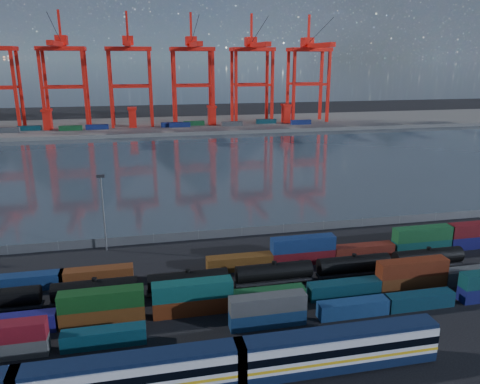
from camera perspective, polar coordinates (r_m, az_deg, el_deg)
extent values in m
plane|color=black|center=(83.52, 4.45, -12.23)|extent=(700.00, 700.00, 0.00)
plane|color=#313D47|center=(181.04, -5.03, 3.36)|extent=(700.00, 700.00, 0.00)
cube|color=#514F4C|center=(283.81, -7.77, 8.07)|extent=(700.00, 70.00, 2.00)
cone|color=#1E2630|center=(1788.64, 8.76, 20.66)|extent=(960.00, 960.00, 380.00)
cone|color=#1E2630|center=(1935.58, 18.98, 18.46)|extent=(840.00, 840.00, 300.00)
cube|color=silver|center=(60.95, -12.92, -21.00)|extent=(27.22, 3.27, 4.14)
cube|color=#0E1933|center=(59.59, -13.06, -19.20)|extent=(27.22, 2.94, 0.54)
cube|color=gold|center=(61.47, -12.86, -21.65)|extent=(27.24, 3.36, 0.39)
cube|color=black|center=(60.69, -12.94, -20.67)|extent=(27.24, 3.36, 1.09)
cube|color=black|center=(62.99, -3.35, -22.35)|extent=(3.27, 2.18, 0.76)
cube|color=silver|center=(65.30, 11.81, -18.14)|extent=(27.22, 3.27, 4.14)
cube|color=#0E1933|center=(66.53, 11.69, -19.70)|extent=(27.22, 3.33, 1.31)
cube|color=#0E1933|center=(64.03, 11.93, -16.40)|extent=(27.22, 2.94, 0.54)
cube|color=gold|center=(65.78, 11.76, -18.77)|extent=(27.24, 3.36, 0.39)
cube|color=black|center=(65.06, 11.83, -17.82)|extent=(27.24, 3.36, 1.09)
cube|color=black|center=(64.15, 3.25, -21.54)|extent=(3.27, 2.18, 0.76)
cube|color=black|center=(70.80, 19.13, -18.48)|extent=(3.27, 2.18, 0.76)
cube|color=#484D4E|center=(74.61, -26.90, -16.69)|extent=(11.79, 2.40, 2.55)
cube|color=maroon|center=(73.34, -27.16, -14.99)|extent=(11.79, 2.40, 2.55)
cube|color=#0D3748|center=(72.21, -16.24, -16.62)|extent=(11.79, 2.40, 2.55)
cube|color=navy|center=(73.99, 3.37, -15.08)|extent=(11.79, 2.40, 2.55)
cube|color=#44474A|center=(72.71, 3.41, -13.36)|extent=(11.79, 2.40, 2.55)
cube|color=navy|center=(78.56, 13.69, -13.56)|extent=(11.79, 2.40, 2.55)
cube|color=#0C2D3F|center=(83.87, 20.97, -12.22)|extent=(11.79, 2.40, 2.55)
cube|color=navy|center=(79.70, -26.12, -14.32)|extent=(12.75, 2.59, 2.76)
cube|color=#5D3112|center=(77.40, -16.38, -14.17)|extent=(12.75, 2.59, 2.76)
cube|color=#114217|center=(76.08, -16.54, -12.36)|extent=(12.75, 2.59, 2.76)
cube|color=#61260E|center=(77.37, -5.76, -13.56)|extent=(12.75, 2.59, 2.76)
cube|color=#0E4946|center=(76.04, -5.82, -11.75)|extent=(12.75, 2.59, 2.76)
cube|color=#124621|center=(79.39, 3.32, -12.67)|extent=(12.75, 2.59, 2.76)
cube|color=#0B303E|center=(83.75, 12.59, -11.45)|extent=(12.75, 2.59, 2.76)
cube|color=#582B11|center=(89.48, 20.11, -10.23)|extent=(12.75, 2.59, 2.76)
cube|color=#5D1F0E|center=(88.34, 20.28, -8.61)|extent=(12.75, 2.59, 2.76)
cube|color=#3E4243|center=(96.65, 26.67, -9.01)|extent=(12.75, 2.59, 2.76)
cube|color=navy|center=(92.29, -24.70, -9.92)|extent=(12.87, 2.62, 2.79)
cube|color=#643014|center=(90.25, -17.02, -9.69)|extent=(12.87, 2.62, 2.79)
cube|color=#5C3612|center=(91.48, -0.05, -8.58)|extent=(12.87, 2.62, 2.79)
cube|color=#600E15|center=(94.79, 7.64, -7.82)|extent=(12.87, 2.62, 2.79)
cube|color=navy|center=(93.70, 7.70, -6.26)|extent=(12.87, 2.62, 2.79)
cube|color=maroon|center=(99.73, 14.77, -6.99)|extent=(12.87, 2.62, 2.79)
cube|color=#0C403E|center=(106.24, 21.27, -6.13)|extent=(12.87, 2.62, 2.79)
cube|color=#155025|center=(105.28, 21.43, -4.73)|extent=(12.87, 2.62, 2.79)
cube|color=#111155|center=(113.49, 26.64, -5.37)|extent=(12.87, 2.62, 2.79)
cube|color=maroon|center=(112.58, 26.81, -4.04)|extent=(12.87, 2.62, 2.79)
cube|color=black|center=(85.88, -24.42, -12.66)|extent=(2.66, 1.92, 0.64)
cylinder|color=black|center=(83.13, -17.25, -11.20)|extent=(13.85, 3.09, 3.09)
cylinder|color=black|center=(82.39, -17.34, -10.14)|extent=(0.85, 0.85, 0.53)
cube|color=black|center=(83.91, -17.15, -12.24)|extent=(14.38, 2.13, 0.43)
cube|color=black|center=(84.74, -20.43, -12.59)|extent=(2.66, 1.92, 0.64)
cube|color=black|center=(83.74, -13.78, -12.36)|extent=(2.66, 1.92, 0.64)
cylinder|color=black|center=(82.94, -6.36, -10.59)|extent=(13.85, 3.09, 3.09)
cylinder|color=black|center=(82.20, -6.39, -9.53)|extent=(0.85, 0.85, 0.53)
cube|color=black|center=(83.72, -6.32, -11.64)|extent=(14.38, 2.13, 0.43)
cube|color=black|center=(83.67, -9.65, -12.13)|extent=(2.66, 1.92, 0.64)
cube|color=black|center=(84.44, -3.01, -11.63)|extent=(2.66, 1.92, 0.64)
cylinder|color=black|center=(85.61, 4.16, -9.65)|extent=(13.85, 3.09, 3.09)
cylinder|color=black|center=(84.89, 4.18, -8.61)|extent=(0.85, 0.85, 0.53)
cube|color=black|center=(86.36, 4.14, -10.67)|extent=(14.38, 2.13, 0.43)
cube|color=black|center=(85.44, 0.98, -11.25)|extent=(2.66, 1.92, 0.64)
cube|color=black|center=(87.91, 7.19, -10.56)|extent=(2.66, 1.92, 0.64)
cylinder|color=black|center=(90.88, 13.69, -8.51)|extent=(13.85, 3.09, 3.09)
cylinder|color=black|center=(90.20, 13.76, -7.52)|extent=(0.85, 0.85, 0.53)
cube|color=black|center=(91.58, 13.62, -9.48)|extent=(14.38, 2.13, 0.43)
cube|color=black|center=(89.90, 10.80, -10.10)|extent=(2.66, 1.92, 0.64)
cube|color=black|center=(93.84, 16.28, -9.33)|extent=(2.66, 1.92, 0.64)
cylinder|color=black|center=(98.33, 21.93, -7.33)|extent=(13.85, 3.09, 3.09)
cylinder|color=black|center=(97.70, 22.03, -6.41)|extent=(0.85, 0.85, 0.53)
cube|color=black|center=(98.98, 21.83, -8.24)|extent=(14.38, 2.13, 0.43)
cube|color=black|center=(96.66, 19.41, -8.85)|extent=(2.66, 1.92, 0.64)
cube|color=black|center=(101.81, 24.07, -8.08)|extent=(2.66, 1.92, 0.64)
cube|color=#595B5E|center=(107.81, 0.23, -4.89)|extent=(160.00, 0.06, 2.00)
cylinder|color=slate|center=(109.30, -26.49, -6.31)|extent=(0.12, 0.12, 2.20)
cylinder|color=slate|center=(107.14, -21.29, -6.12)|extent=(0.12, 0.12, 2.20)
cylinder|color=slate|center=(105.89, -15.92, -5.88)|extent=(0.12, 0.12, 2.20)
cylinder|color=slate|center=(105.58, -10.49, -5.58)|extent=(0.12, 0.12, 2.20)
cylinder|color=slate|center=(106.21, -5.07, -5.23)|extent=(0.12, 0.12, 2.20)
cylinder|color=slate|center=(107.77, 0.23, -4.84)|extent=(0.12, 0.12, 2.20)
cylinder|color=slate|center=(110.22, 5.32, -4.43)|extent=(0.12, 0.12, 2.20)
cylinder|color=slate|center=(113.50, 10.16, -4.01)|extent=(0.12, 0.12, 2.20)
cylinder|color=slate|center=(117.54, 14.69, -3.58)|extent=(0.12, 0.12, 2.20)
cylinder|color=slate|center=(122.27, 18.89, -3.17)|extent=(0.12, 0.12, 2.20)
cylinder|color=slate|center=(127.60, 22.75, -2.78)|extent=(0.12, 0.12, 2.20)
cylinder|color=slate|center=(133.48, 26.29, -2.41)|extent=(0.12, 0.12, 2.20)
cylinder|color=slate|center=(101.70, -16.28, -2.68)|extent=(0.36, 0.36, 16.00)
cube|color=black|center=(99.45, -16.65, 1.86)|extent=(1.60, 0.40, 0.60)
cube|color=red|center=(277.12, -25.69, 10.90)|extent=(1.58, 1.58, 44.39)
cube|color=red|center=(288.64, -25.17, 11.10)|extent=(1.58, 1.58, 44.39)
cube|color=red|center=(274.43, -22.94, 11.17)|extent=(1.58, 1.58, 44.39)
cube|color=red|center=(286.06, -22.53, 11.36)|extent=(1.58, 1.58, 44.39)
cube|color=red|center=(271.38, -18.36, 11.57)|extent=(1.58, 1.58, 44.39)
cube|color=red|center=(283.14, -18.13, 11.74)|extent=(1.58, 1.58, 44.39)
cube|color=red|center=(272.56, -20.71, 11.84)|extent=(21.70, 1.38, 1.38)
cube|color=red|center=(284.27, -20.38, 12.00)|extent=(21.70, 1.38, 1.38)
cube|color=red|center=(278.05, -20.96, 16.02)|extent=(24.66, 13.81, 2.17)
cube|color=red|center=(266.38, -21.37, 16.45)|extent=(2.96, 47.35, 2.47)
cube|color=red|center=(282.08, -20.94, 16.91)|extent=(5.92, 7.89, 4.93)
cube|color=red|center=(280.47, -21.15, 18.42)|extent=(1.18, 1.18, 15.78)
cylinder|color=black|center=(264.31, -21.61, 17.94)|extent=(0.24, 40.60, 13.39)
cube|color=red|center=(270.36, -15.50, 11.78)|extent=(1.58, 1.58, 44.39)
cube|color=red|center=(282.16, -15.39, 11.94)|extent=(1.58, 1.58, 44.39)
cube|color=red|center=(270.10, -10.81, 12.06)|extent=(1.58, 1.58, 44.39)
cube|color=red|center=(281.90, -10.89, 12.21)|extent=(1.58, 1.58, 44.39)
cube|color=red|center=(269.88, -13.19, 12.40)|extent=(21.70, 1.38, 1.38)
cube|color=red|center=(281.70, -13.17, 12.54)|extent=(21.70, 1.38, 1.38)
cube|color=red|center=(275.42, -13.45, 16.61)|extent=(24.66, 13.81, 2.17)
cube|color=red|center=(263.63, -13.52, 17.09)|extent=(2.96, 47.35, 2.47)
cube|color=red|center=(279.48, -13.50, 17.51)|extent=(5.92, 7.89, 4.93)
cube|color=red|center=(277.86, -13.61, 19.04)|extent=(1.18, 1.18, 15.78)
cylinder|color=black|center=(261.54, -13.63, 18.61)|extent=(0.24, 40.60, 13.39)
cube|color=red|center=(270.79, -7.93, 12.20)|extent=(1.58, 1.58, 44.39)
cube|color=red|center=(282.57, -8.13, 12.35)|extent=(1.58, 1.58, 44.39)
cube|color=red|center=(273.32, -3.29, 12.36)|extent=(1.58, 1.58, 44.39)
cube|color=red|center=(285.00, -3.67, 12.50)|extent=(1.58, 1.58, 44.39)
cube|color=red|center=(271.71, -5.62, 12.76)|extent=(21.70, 1.38, 1.38)
cube|color=red|center=(283.45, -5.91, 12.88)|extent=(21.70, 1.38, 1.38)
cube|color=red|center=(277.22, -5.88, 16.94)|extent=(24.66, 13.81, 2.17)
cube|color=red|center=(265.51, -5.59, 17.42)|extent=(2.96, 47.35, 2.47)
cube|color=red|center=(281.25, -6.01, 17.83)|extent=(5.92, 7.89, 4.93)
cube|color=red|center=(279.64, -6.00, 19.36)|extent=(1.18, 1.18, 15.78)
cylinder|color=black|center=(263.43, -5.57, 18.94)|extent=(0.24, 40.60, 13.39)
cube|color=red|center=(275.70, -0.49, 12.41)|extent=(1.58, 1.58, 44.39)
cube|color=red|center=(287.28, -0.99, 12.56)|extent=(1.58, 1.58, 44.39)
cube|color=red|center=(280.90, 3.95, 12.44)|extent=(1.58, 1.58, 44.39)
cube|color=red|center=(292.27, 3.29, 12.59)|extent=(1.58, 1.58, 44.39)
cube|color=red|center=(277.97, 1.75, 12.89)|extent=(21.70, 1.38, 1.38)
cube|color=red|center=(289.46, 1.17, 13.02)|extent=(21.70, 1.38, 1.38)
cube|color=red|center=(283.36, 1.49, 17.00)|extent=(24.66, 13.81, 2.17)
cube|color=red|center=(271.91, 2.11, 17.45)|extent=(2.96, 47.35, 2.47)
cube|color=red|center=(287.31, 1.30, 17.87)|extent=(5.92, 7.89, 4.93)
cube|color=red|center=(285.73, 1.41, 19.36)|extent=(1.18, 1.18, 15.78)
cylinder|color=black|center=(269.89, 2.25, 18.93)|extent=(0.24, 40.60, 13.39)
cube|color=red|center=(284.86, 6.58, 12.43)|extent=(1.58, 1.58, 44.39)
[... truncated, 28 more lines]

